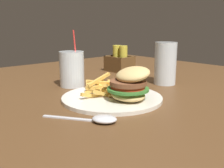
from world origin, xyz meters
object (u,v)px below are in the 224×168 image
Objects in this scene: meal_plate_near at (119,91)px; spoon at (101,119)px; beer_glass at (166,65)px; juice_glass at (72,70)px; condiment_caddy at (120,62)px.

meal_plate_near is 0.17m from spoon.
beer_glass reaches higher than spoon.
juice_glass is (-0.24, 0.00, 0.03)m from meal_plate_near.
beer_glass is 0.33m from juice_glass.
beer_glass is 0.92× the size of spoon.
condiment_caddy is (-0.10, 0.33, -0.01)m from juice_glass.
condiment_caddy reaches higher than spoon.
beer_glass is at bearing -11.76° from condiment_caddy.
condiment_caddy reaches higher than meal_plate_near.
spoon is at bearing -47.52° from condiment_caddy.
beer_glass is 0.43m from spoon.
meal_plate_near is at bearing -43.93° from condiment_caddy.
meal_plate_near is at bearing 89.24° from spoon.
meal_plate_near reaches higher than spoon.
juice_glass is (-0.20, -0.26, -0.01)m from beer_glass.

